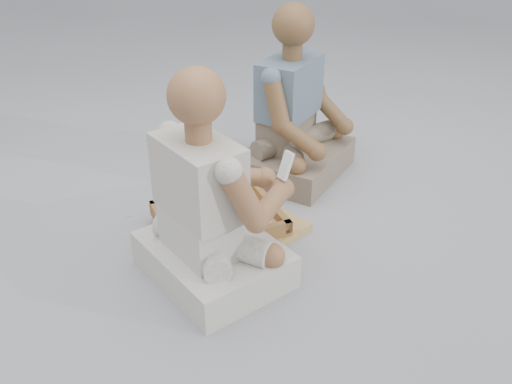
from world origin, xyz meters
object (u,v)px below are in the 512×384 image
tool_tray (219,220)px  craftsman (210,212)px  carved_panel (238,235)px  companion (295,121)px

tool_tray → craftsman: bearing=-123.0°
carved_panel → craftsman: (-0.22, -0.17, 0.29)m
tool_tray → craftsman: size_ratio=0.67×
craftsman → companion: companion is taller
craftsman → companion: (0.82, 0.59, 0.00)m
carved_panel → craftsman: bearing=-141.6°
craftsman → tool_tray: bearing=141.1°
tool_tray → companion: 0.75m
craftsman → companion: size_ratio=0.98×
carved_panel → tool_tray: 0.12m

